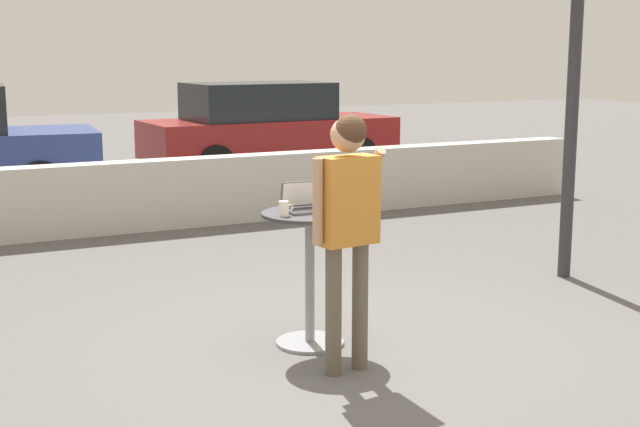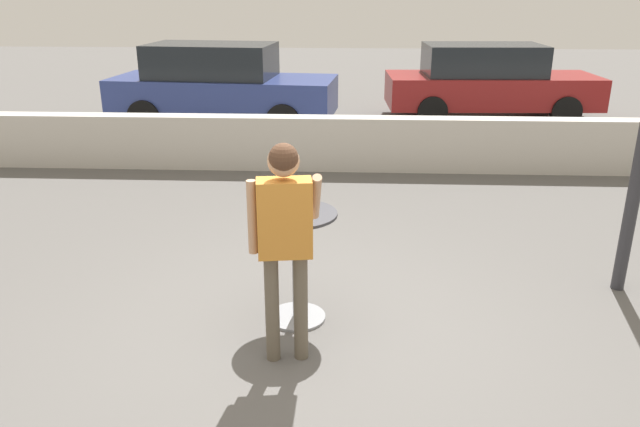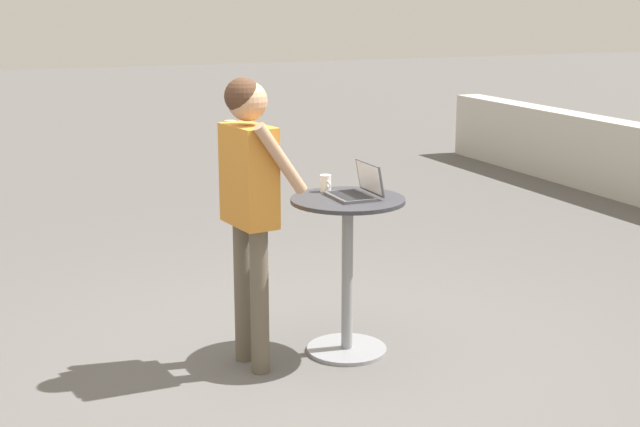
# 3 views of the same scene
# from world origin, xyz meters

# --- Properties ---
(ground_plane) EXTENTS (50.00, 50.00, 0.00)m
(ground_plane) POSITION_xyz_m (0.00, 0.00, 0.00)
(ground_plane) COLOR #5B5956
(cafe_table) EXTENTS (0.70, 0.70, 1.00)m
(cafe_table) POSITION_xyz_m (-0.13, 0.31, 0.62)
(cafe_table) COLOR gray
(cafe_table) RESTS_ON ground_plane
(laptop) EXTENTS (0.32, 0.27, 0.21)m
(laptop) POSITION_xyz_m (-0.13, 0.37, 1.04)
(laptop) COLOR #515156
(laptop) RESTS_ON cafe_table
(coffee_mug) EXTENTS (0.11, 0.07, 0.11)m
(coffee_mug) POSITION_xyz_m (-0.36, 0.26, 1.05)
(coffee_mug) COLOR white
(coffee_mug) RESTS_ON cafe_table
(standing_person) EXTENTS (0.55, 0.42, 1.75)m
(standing_person) POSITION_xyz_m (-0.15, -0.32, 1.12)
(standing_person) COLOR brown
(standing_person) RESTS_ON ground_plane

